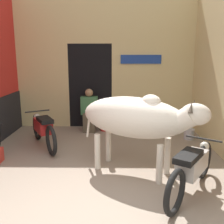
% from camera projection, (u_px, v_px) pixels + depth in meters
% --- Properties ---
extents(ground_plane, '(30.00, 30.00, 0.00)m').
position_uv_depth(ground_plane, '(91.00, 214.00, 3.51)').
color(ground_plane, gray).
extents(wall_back_with_doorway, '(5.01, 0.93, 3.80)m').
position_uv_depth(wall_back_with_doorway, '(100.00, 70.00, 7.67)').
color(wall_back_with_doorway, '#D1BC84').
rests_on(wall_back_with_doorway, ground_plane).
extents(cow, '(2.26, 1.56, 1.44)m').
position_uv_depth(cow, '(136.00, 118.00, 4.55)').
color(cow, beige).
rests_on(cow, ground_plane).
extents(motorcycle_near, '(1.16, 1.66, 0.76)m').
position_uv_depth(motorcycle_near, '(192.00, 167.00, 3.93)').
color(motorcycle_near, black).
rests_on(motorcycle_near, ground_plane).
extents(motorcycle_far, '(1.01, 1.66, 0.77)m').
position_uv_depth(motorcycle_far, '(43.00, 129.00, 5.97)').
color(motorcycle_far, black).
rests_on(motorcycle_far, ground_plane).
extents(shopkeeper_seated, '(0.46, 0.34, 1.18)m').
position_uv_depth(shopkeeper_seated, '(89.00, 110.00, 7.16)').
color(shopkeeper_seated, brown).
rests_on(shopkeeper_seated, ground_plane).
extents(plastic_stool, '(0.31, 0.31, 0.42)m').
position_uv_depth(plastic_stool, '(104.00, 123.00, 7.30)').
color(plastic_stool, red).
rests_on(plastic_stool, ground_plane).
extents(bucket, '(0.26, 0.26, 0.26)m').
position_uv_depth(bucket, '(189.00, 134.00, 6.59)').
color(bucket, '#A8A8B2').
rests_on(bucket, ground_plane).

